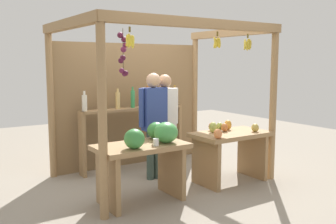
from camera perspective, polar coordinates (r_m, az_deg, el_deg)
ground_plane at (r=5.85m, az=-1.03°, el=-9.75°), size 12.00×12.00×0.00m
market_stall at (r=5.95m, az=-3.19°, el=3.66°), size 2.81×1.99×2.27m
fruit_counter_left at (r=4.75m, az=-3.26°, el=-5.89°), size 1.13×0.67×0.99m
fruit_counter_right at (r=5.60m, az=9.19°, el=-4.90°), size 1.13×0.66×0.88m
bottle_shelf_unit at (r=6.22m, az=-5.27°, el=-1.16°), size 1.80×0.22×1.34m
vendor_man at (r=5.60m, az=-2.17°, el=-0.65°), size 0.48×0.21×1.58m
vendor_woman at (r=5.80m, az=-0.51°, el=-0.55°), size 0.48×0.21×1.55m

